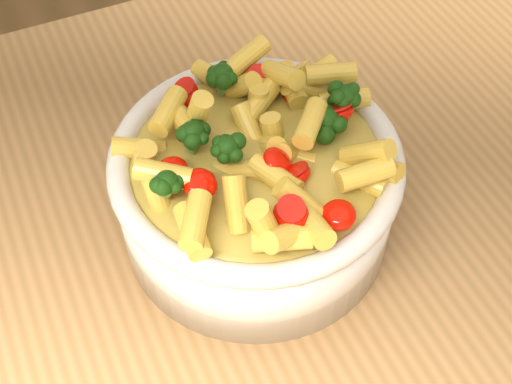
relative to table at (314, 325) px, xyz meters
name	(u,v)px	position (x,y,z in m)	size (l,w,h in m)	color
table	(314,325)	(0.00, 0.00, 0.00)	(1.20, 0.80, 0.90)	#A27545
serving_bowl	(256,191)	(-0.03, 0.06, 0.15)	(0.22, 0.22, 0.10)	silver
pasta_salad	(256,139)	(-0.03, 0.06, 0.21)	(0.18, 0.18, 0.04)	#EEC94B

